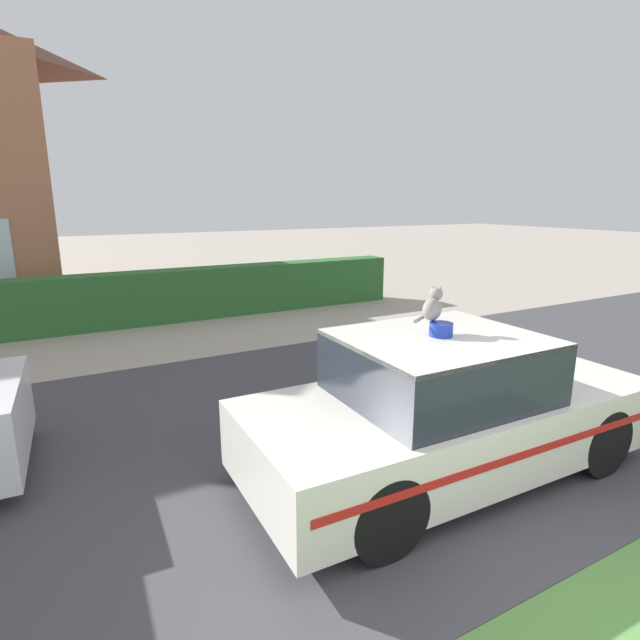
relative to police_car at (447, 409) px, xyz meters
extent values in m
cube|color=#424247|center=(-0.45, 1.58, -0.66)|extent=(28.00, 6.18, 0.01)
cube|color=#2D662D|center=(0.05, 7.67, -0.10)|extent=(9.04, 0.61, 1.12)
cylinder|color=black|center=(1.29, -0.75, -0.32)|extent=(0.67, 0.21, 0.67)
cylinder|color=black|center=(1.31, 0.70, -0.32)|extent=(0.67, 0.21, 0.67)
cylinder|color=black|center=(-1.22, -0.71, -0.32)|extent=(0.67, 0.21, 0.67)
cylinder|color=black|center=(-1.19, 0.75, -0.32)|extent=(0.67, 0.21, 0.67)
cube|color=silver|center=(0.05, 0.00, -0.15)|extent=(4.06, 1.72, 0.63)
cube|color=#232833|center=(-0.13, 0.00, 0.45)|extent=(1.77, 1.52, 0.57)
cube|color=silver|center=(-0.13, 0.00, 0.72)|extent=(1.77, 1.52, 0.04)
cube|color=red|center=(0.03, -0.83, -0.10)|extent=(3.83, 0.07, 0.07)
cube|color=red|center=(0.06, 0.83, -0.10)|extent=(3.83, 0.07, 0.07)
cylinder|color=#1933A5|center=(-0.13, 0.00, 0.80)|extent=(0.21, 0.21, 0.12)
ellipsoid|color=gray|center=(-0.15, 0.12, 0.96)|extent=(0.29, 0.26, 0.21)
ellipsoid|color=white|center=(-0.07, 0.16, 0.95)|extent=(0.10, 0.11, 0.11)
sphere|color=gray|center=(-0.06, 0.17, 1.09)|extent=(0.12, 0.12, 0.12)
cone|color=gray|center=(-0.05, 0.14, 1.14)|extent=(0.05, 0.05, 0.05)
cone|color=gray|center=(-0.08, 0.20, 1.14)|extent=(0.05, 0.05, 0.05)
cylinder|color=gray|center=(-0.27, 0.15, 0.88)|extent=(0.19, 0.13, 0.03)
camera|label=1|loc=(-3.18, -3.29, 1.94)|focal=28.00mm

